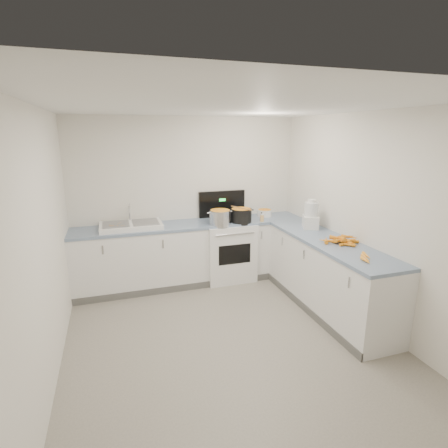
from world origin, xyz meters
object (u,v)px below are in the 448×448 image
object	(u,v)px
sink	(131,225)
spice_jar	(262,218)
stove	(228,249)
steel_pot	(220,218)
mixing_bowl	(264,213)
black_pot	(241,216)
extract_bottle	(261,218)
food_processor	(311,216)

from	to	relation	value
sink	spice_jar	xyz separation A→B (m)	(1.93, -0.23, 0.01)
stove	steel_pot	size ratio (longest dim) A/B	4.29
mixing_bowl	black_pot	bearing A→B (deg)	-154.13
stove	extract_bottle	size ratio (longest dim) A/B	11.96
steel_pot	black_pot	size ratio (longest dim) A/B	1.00
stove	black_pot	xyz separation A→B (m)	(0.17, -0.15, 0.56)
stove	food_processor	distance (m)	1.41
stove	sink	xyz separation A→B (m)	(-1.45, 0.02, 0.50)
stove	steel_pot	world-z (taller)	stove
black_pot	spice_jar	xyz separation A→B (m)	(0.32, -0.07, -0.04)
stove	black_pot	world-z (taller)	stove
steel_pot	food_processor	size ratio (longest dim) A/B	0.76
steel_pot	food_processor	world-z (taller)	food_processor
extract_bottle	food_processor	xyz separation A→B (m)	(0.49, -0.59, 0.12)
black_pot	food_processor	xyz separation A→B (m)	(0.81, -0.64, 0.09)
sink	spice_jar	distance (m)	1.95
spice_jar	food_processor	world-z (taller)	food_processor
black_pot	extract_bottle	bearing A→B (deg)	-8.03
spice_jar	steel_pot	bearing A→B (deg)	176.04
extract_bottle	steel_pot	bearing A→B (deg)	177.99
stove	extract_bottle	world-z (taller)	stove
stove	food_processor	size ratio (longest dim) A/B	3.26
stove	black_pot	bearing A→B (deg)	-41.39
steel_pot	black_pot	xyz separation A→B (m)	(0.34, 0.02, -0.00)
extract_bottle	black_pot	bearing A→B (deg)	171.97
mixing_bowl	extract_bottle	bearing A→B (deg)	-122.32
extract_bottle	spice_jar	distance (m)	0.02
steel_pot	sink	bearing A→B (deg)	171.79
sink	steel_pot	size ratio (longest dim) A/B	2.71
sink	spice_jar	world-z (taller)	sink
black_pot	spice_jar	size ratio (longest dim) A/B	3.06
food_processor	black_pot	bearing A→B (deg)	141.81
black_pot	spice_jar	distance (m)	0.33
sink	extract_bottle	distance (m)	1.95
black_pot	spice_jar	world-z (taller)	black_pot
stove	spice_jar	size ratio (longest dim) A/B	13.16
extract_bottle	food_processor	distance (m)	0.78
sink	mixing_bowl	distance (m)	2.12
black_pot	food_processor	world-z (taller)	food_processor
black_pot	mixing_bowl	world-z (taller)	black_pot
mixing_bowl	food_processor	size ratio (longest dim) A/B	0.57
mixing_bowl	spice_jar	distance (m)	0.36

